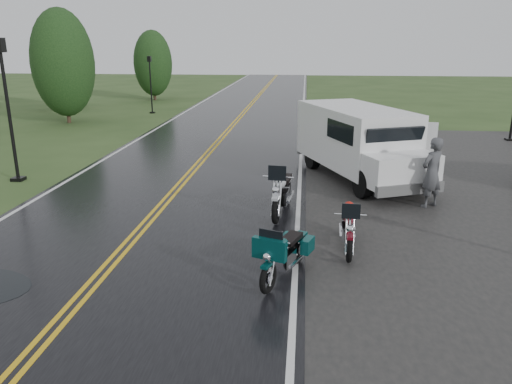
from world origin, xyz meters
TOP-DOWN VIEW (x-y plane):
  - ground at (0.00, 0.00)m, footprint 120.00×120.00m
  - road at (0.00, 10.00)m, footprint 8.00×100.00m
  - motorcycle_red at (4.89, 0.32)m, footprint 0.84×2.09m
  - motorcycle_teal at (3.33, -1.17)m, footprint 1.39×2.14m
  - motorcycle_silver at (3.26, 2.42)m, footprint 1.15×2.53m
  - van_white at (5.65, 4.93)m, footprint 4.47×6.53m
  - person_at_van at (7.40, 4.27)m, footprint 0.85×0.80m
  - lamp_post_near_left at (-5.51, 5.83)m, footprint 0.39×0.39m
  - lamp_post_far_left at (-5.83, 21.98)m, footprint 0.31×0.31m
  - tree_left_mid at (-9.39, 17.74)m, footprint 3.39×3.39m
  - tree_left_far at (-7.85, 29.34)m, footprint 2.93×2.93m
  - pine_left_far at (-12.51, 23.68)m, footprint 2.91×2.91m

SIDE VIEW (x-z plane):
  - ground at x=0.00m, z-range 0.00..0.00m
  - road at x=0.00m, z-range 0.00..0.04m
  - motorcycle_teal at x=3.33m, z-range 0.00..1.19m
  - motorcycle_red at x=4.89m, z-range 0.00..1.22m
  - motorcycle_silver at x=3.26m, z-range 0.00..1.44m
  - person_at_van at x=7.40m, z-range 0.00..1.94m
  - van_white at x=5.65m, z-range 0.00..2.41m
  - lamp_post_far_left at x=-5.83m, z-range 0.00..3.58m
  - tree_left_far at x=-7.85m, z-range 0.00..4.51m
  - lamp_post_near_left at x=-5.51m, z-range 0.00..4.59m
  - tree_left_mid at x=-9.39m, z-range 0.00..5.30m
  - pine_left_far at x=-12.51m, z-range 0.00..6.07m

